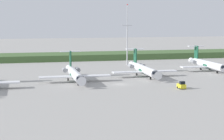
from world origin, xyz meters
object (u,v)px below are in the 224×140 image
(regional_jet_third, at_px, (143,69))
(regional_jet_second, at_px, (74,74))
(antenna_mast, at_px, (127,40))
(baggage_tug, at_px, (182,85))
(regional_jet_fourth, at_px, (207,64))

(regional_jet_third, bearing_deg, regional_jet_second, -166.99)
(antenna_mast, height_order, baggage_tug, antenna_mast)
(regional_jet_fourth, height_order, antenna_mast, antenna_mast)
(regional_jet_fourth, height_order, baggage_tug, regional_jet_fourth)
(regional_jet_third, height_order, regional_jet_fourth, same)
(regional_jet_second, height_order, regional_jet_third, same)
(regional_jet_fourth, xyz_separation_m, baggage_tug, (-25.34, -34.83, -1.53))
(regional_jet_third, bearing_deg, antenna_mast, 84.84)
(regional_jet_second, xyz_separation_m, regional_jet_third, (25.09, 5.80, 0.00))
(baggage_tug, bearing_deg, regional_jet_third, 97.22)
(regional_jet_second, relative_size, antenna_mast, 1.18)
(regional_jet_second, relative_size, regional_jet_fourth, 1.00)
(baggage_tug, bearing_deg, antenna_mast, 90.32)
(regional_jet_third, xyz_separation_m, antenna_mast, (3.00, 33.16, 8.28))
(regional_jet_third, relative_size, baggage_tug, 9.69)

